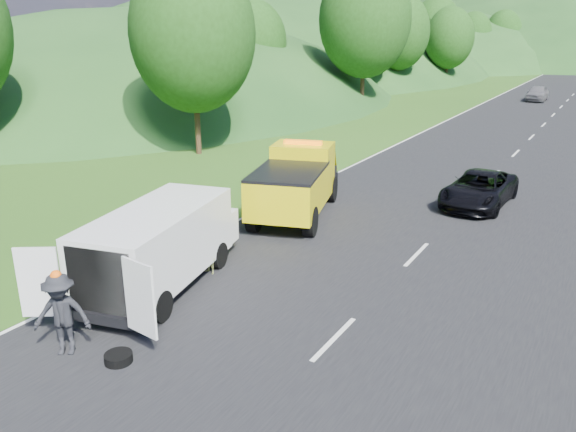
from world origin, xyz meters
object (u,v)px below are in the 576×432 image
Objects in this scene: suitcase at (157,232)px; passing_suv at (477,205)px; child at (210,274)px; tow_truck at (296,182)px; worker at (67,353)px; spare_tire at (119,363)px; white_van at (161,243)px; woman at (171,253)px.

passing_suv is at bearing 49.14° from suitcase.
tow_truck is at bearing 103.06° from child.
passing_suv is (5.22, 11.03, 0.00)m from child.
passing_suv is (8.47, 9.79, -0.31)m from suitcase.
child is 5.04m from worker.
spare_tire is 0.12× the size of passing_suv.
white_van is 3.82m from suitcase.
child is 0.47× the size of worker.
white_van is at bearing -106.67° from tow_truck.
white_van is 1.94m from child.
passing_suv is (5.81, 4.88, -1.33)m from tow_truck.
worker is at bearing -105.80° from passing_suv.
spare_tire is (4.44, -5.95, -0.31)m from suitcase.
tow_truck reaches higher than passing_suv.
woman is 0.76× the size of worker.
tow_truck is 11.04× the size of spare_tire.
suitcase is at bearing 83.93° from worker.
suitcase is at bearing 126.74° from spare_tire.
worker is 3.14× the size of spare_tire.
passing_suv is at bearing 23.35° from tow_truck.
white_van is 2.81m from woman.
white_van is 3.62× the size of worker.
suitcase is at bearing 61.29° from woman.
passing_suv is at bearing 51.86° from white_van.
tow_truck reaches higher than worker.
worker is 7.04m from suitcase.
white_van is 4.76× the size of woman.
tow_truck reaches higher than white_van.
woman reaches higher than child.
worker reaches higher than passing_suv.
worker is 3.04× the size of suitcase.
white_van is (0.00, -7.47, -0.03)m from tow_truck.
child is 1.43× the size of suitcase.
white_van reaches higher than suitcase.
suitcase is (-1.13, 0.59, 0.31)m from woman.
spare_tire is at bearing -75.16° from white_van.
spare_tire is at bearing -68.19° from child.
white_van is at bearing 64.97° from worker.
suitcase reaches higher than child.
white_van is at bearing 117.78° from spare_tire.
white_van is at bearing -112.73° from passing_suv.
tow_truck is 5.67m from suitcase.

